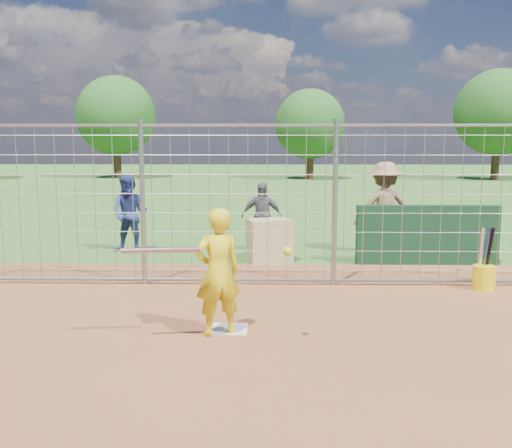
{
  "coord_description": "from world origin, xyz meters",
  "views": [
    {
      "loc": [
        0.46,
        -6.82,
        2.25
      ],
      "look_at": [
        0.3,
        0.8,
        1.15
      ],
      "focal_mm": 40.0,
      "sensor_mm": 36.0,
      "label": 1
    }
  ],
  "objects_px": {
    "batter": "(218,272)",
    "bystander_c": "(384,208)",
    "bystander_a": "(130,214)",
    "bystander_b": "(262,217)",
    "equipment_bin": "(270,240)",
    "bucket_with_bats": "(484,274)"
  },
  "relations": [
    {
      "from": "batter",
      "to": "bystander_c",
      "type": "xyz_separation_m",
      "value": [
        2.93,
        5.0,
        0.17
      ]
    },
    {
      "from": "bystander_a",
      "to": "bystander_b",
      "type": "xyz_separation_m",
      "value": [
        2.69,
        0.16,
        -0.07
      ]
    },
    {
      "from": "bystander_c",
      "to": "equipment_bin",
      "type": "height_order",
      "value": "bystander_c"
    },
    {
      "from": "bystander_b",
      "to": "equipment_bin",
      "type": "distance_m",
      "value": 1.05
    },
    {
      "from": "bystander_c",
      "to": "bucket_with_bats",
      "type": "distance_m",
      "value": 3.1
    },
    {
      "from": "bystander_b",
      "to": "equipment_bin",
      "type": "bearing_deg",
      "value": -75.39
    },
    {
      "from": "bystander_b",
      "to": "bystander_c",
      "type": "height_order",
      "value": "bystander_c"
    },
    {
      "from": "bystander_a",
      "to": "bystander_b",
      "type": "bearing_deg",
      "value": 10.58
    },
    {
      "from": "bystander_b",
      "to": "bystander_c",
      "type": "relative_size",
      "value": 0.78
    },
    {
      "from": "bystander_a",
      "to": "bucket_with_bats",
      "type": "xyz_separation_m",
      "value": [
        6.13,
        -2.91,
        -0.55
      ]
    },
    {
      "from": "bystander_a",
      "to": "bystander_c",
      "type": "distance_m",
      "value": 5.17
    },
    {
      "from": "bucket_with_bats",
      "to": "bystander_a",
      "type": "bearing_deg",
      "value": 154.63
    },
    {
      "from": "batter",
      "to": "bystander_a",
      "type": "bearing_deg",
      "value": -89.01
    },
    {
      "from": "bystander_a",
      "to": "bucket_with_bats",
      "type": "bearing_deg",
      "value": -18.13
    },
    {
      "from": "batter",
      "to": "bystander_a",
      "type": "relative_size",
      "value": 0.95
    },
    {
      "from": "equipment_bin",
      "to": "bucket_with_bats",
      "type": "height_order",
      "value": "bucket_with_bats"
    },
    {
      "from": "batter",
      "to": "bystander_a",
      "type": "distance_m",
      "value": 5.51
    },
    {
      "from": "bystander_b",
      "to": "equipment_bin",
      "type": "xyz_separation_m",
      "value": [
        0.16,
        -0.99,
        -0.32
      ]
    },
    {
      "from": "batter",
      "to": "equipment_bin",
      "type": "xyz_separation_m",
      "value": [
        0.61,
        4.21,
        -0.35
      ]
    },
    {
      "from": "batter",
      "to": "bystander_b",
      "type": "bearing_deg",
      "value": -117.93
    },
    {
      "from": "batter",
      "to": "bucket_with_bats",
      "type": "bearing_deg",
      "value": -174.22
    },
    {
      "from": "batter",
      "to": "equipment_bin",
      "type": "height_order",
      "value": "batter"
    }
  ]
}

